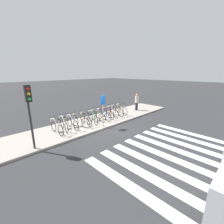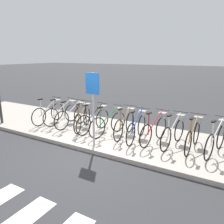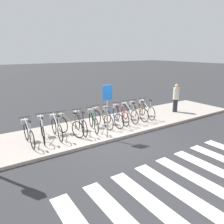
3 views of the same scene
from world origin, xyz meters
name	(u,v)px [view 2 (image 2 of 3)]	position (x,y,z in m)	size (l,w,h in m)	color
ground_plane	(92,154)	(0.00, 0.00, 0.00)	(120.00, 120.00, 0.00)	#2D2D30
sidewalk	(117,135)	(0.00, 1.53, 0.06)	(16.72, 3.06, 0.12)	#9E9389
parked_bicycle_0	(50,111)	(-2.99, 1.39, 0.57)	(0.46, 1.69, 1.04)	black
parked_bicycle_1	(64,112)	(-2.42, 1.55, 0.57)	(0.51, 1.66, 1.04)	black
parked_bicycle_2	(73,115)	(-1.87, 1.46, 0.57)	(0.46, 1.68, 1.04)	black
parked_bicycle_3	(83,117)	(-1.36, 1.41, 0.57)	(0.65, 1.62, 1.04)	black
parked_bicycle_4	(95,119)	(-0.83, 1.40, 0.57)	(0.46, 1.68, 1.04)	black
parked_bicycle_5	(110,122)	(-0.20, 1.38, 0.57)	(0.59, 1.64, 1.04)	black
parked_bicycle_6	(126,123)	(0.31, 1.52, 0.57)	(0.46, 1.69, 1.04)	black
parked_bicycle_7	(138,126)	(0.79, 1.40, 0.57)	(0.46, 1.69, 1.04)	black
parked_bicycle_8	(155,128)	(1.35, 1.49, 0.57)	(0.46, 1.67, 1.04)	black
parked_bicycle_9	(174,131)	(1.92, 1.52, 0.57)	(0.46, 1.68, 1.04)	black
parked_bicycle_10	(194,134)	(2.47, 1.53, 0.57)	(0.46, 1.69, 1.04)	black
parked_bicycle_11	(217,138)	(3.07, 1.53, 0.57)	(0.52, 1.66, 1.04)	black
sign_post	(93,97)	(-0.13, 0.29, 1.59)	(0.44, 0.07, 2.16)	#99999E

